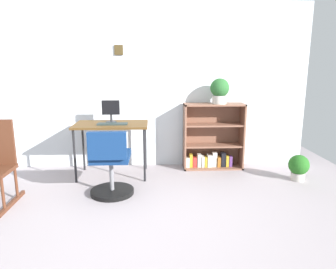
{
  "coord_description": "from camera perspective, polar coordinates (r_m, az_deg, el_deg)",
  "views": [
    {
      "loc": [
        0.28,
        -2.5,
        1.5
      ],
      "look_at": [
        0.47,
        1.42,
        0.63
      ],
      "focal_mm": 32.92,
      "sensor_mm": 36.0,
      "label": 1
    }
  ],
  "objects": [
    {
      "name": "desk",
      "position": [
        4.27,
        -10.44,
        1.19
      ],
      "size": [
        0.99,
        0.59,
        0.74
      ],
      "color": "#55391A",
      "rests_on": "ground_plane"
    },
    {
      "name": "potted_plant_floor",
      "position": [
        4.5,
        23.03,
        -5.48
      ],
      "size": [
        0.27,
        0.27,
        0.35
      ],
      "color": "#B7B2A8",
      "rests_on": "ground_plane"
    },
    {
      "name": "keyboard",
      "position": [
        4.18,
        -10.24,
        1.94
      ],
      "size": [
        0.4,
        0.14,
        0.02
      ],
      "primitive_type": "cube",
      "color": "#273432",
      "rests_on": "desk"
    },
    {
      "name": "wall_back",
      "position": [
        4.67,
        -6.25,
        8.84
      ],
      "size": [
        5.2,
        0.12,
        2.42
      ],
      "color": "silver",
      "rests_on": "ground_plane"
    },
    {
      "name": "office_chair",
      "position": [
        3.67,
        -10.59,
        -5.97
      ],
      "size": [
        0.52,
        0.55,
        0.81
      ],
      "color": "black",
      "rests_on": "ground_plane"
    },
    {
      "name": "monitor",
      "position": [
        4.33,
        -10.53,
        4.4
      ],
      "size": [
        0.24,
        0.14,
        0.31
      ],
      "color": "#262628",
      "rests_on": "desk"
    },
    {
      "name": "potted_plant_on_shelf",
      "position": [
        4.52,
        9.54,
        8.09
      ],
      "size": [
        0.27,
        0.27,
        0.36
      ],
      "color": "#B7B2A8",
      "rests_on": "bookshelf_low"
    },
    {
      "name": "ground_plane",
      "position": [
        2.93,
        -8.26,
        -18.46
      ],
      "size": [
        6.24,
        6.24,
        0.0
      ],
      "primitive_type": "plane",
      "color": "#9E9499"
    },
    {
      "name": "bookshelf_low",
      "position": [
        4.67,
        8.16,
        -0.96
      ],
      "size": [
        0.88,
        0.3,
        0.97
      ],
      "color": "brown",
      "rests_on": "ground_plane"
    }
  ]
}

